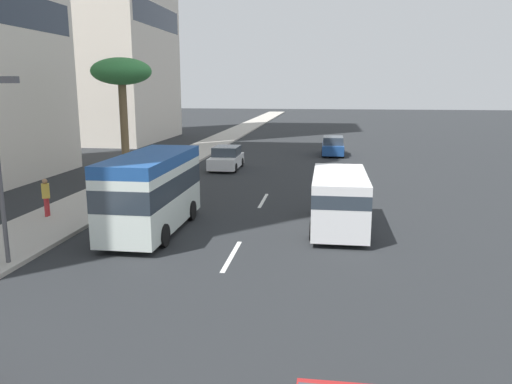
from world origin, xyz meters
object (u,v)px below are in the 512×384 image
Objects in this scene: van_fourth at (339,198)px; palm_tree at (121,75)px; car_sixth at (226,158)px; street_lamp at (0,148)px; minibus_lead at (152,190)px; car_second at (333,146)px; pedestrian_near_lamp at (46,196)px.

palm_tree is (9.17, 12.69, 5.02)m from van_fourth.
car_sixth is 0.71× the size of street_lamp.
minibus_lead reaches higher than van_fourth.
minibus_lead is 0.91× the size of palm_tree.
street_lamp is (-28.53, 10.40, 3.08)m from car_second.
car_sixth is 0.58× the size of palm_tree.
palm_tree is at bearing -45.59° from car_sixth.
pedestrian_near_lamp is (-0.19, 12.48, -0.26)m from van_fourth.
van_fourth reaches higher than pedestrian_near_lamp.
pedestrian_near_lamp is 0.23× the size of palm_tree.
minibus_lead is 5.92m from street_lamp.
palm_tree is at bearing 54.13° from van_fourth.
van_fourth is at bearing -125.87° from palm_tree.
car_second reaches higher than car_sixth.
car_sixth is 9.20m from palm_tree.
street_lamp reaches higher than pedestrian_near_lamp.
street_lamp reaches higher than minibus_lead.
minibus_lead is 15.59m from car_sixth.
van_fourth is at bearing -179.94° from car_second.
palm_tree is 1.23× the size of street_lamp.
street_lamp is at bearing -34.29° from minibus_lead.
minibus_lead reaches higher than pedestrian_near_lamp.
palm_tree reaches higher than car_second.
minibus_lead is at bearing -40.91° from pedestrian_near_lamp.
pedestrian_near_lamp is (1.09, 5.17, -0.63)m from minibus_lead.
car_second is 19.35m from palm_tree.
pedestrian_near_lamp is (-22.88, 12.45, 0.30)m from car_second.
palm_tree reaches higher than street_lamp.
van_fourth is 0.75× the size of palm_tree.
minibus_lead is 5.32m from pedestrian_near_lamp.
palm_tree is at bearing 8.58° from street_lamp.
palm_tree is at bearing 62.23° from pedestrian_near_lamp.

